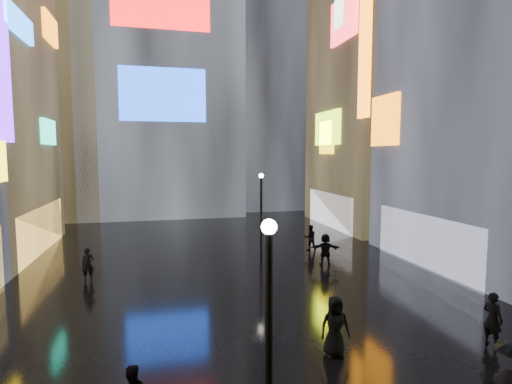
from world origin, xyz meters
name	(u,v)px	position (x,y,z in m)	size (l,w,h in m)	color
ground	(224,265)	(0.00, 20.00, 0.00)	(140.00, 140.00, 0.00)	black
building_right_mid	(510,2)	(15.98, 17.01, 14.99)	(10.28, 13.70, 30.00)	black
building_right_far	(384,68)	(15.98, 30.00, 13.98)	(10.28, 12.00, 28.00)	black
tower_main	(161,20)	(-3.00, 43.97, 21.01)	(16.00, 14.20, 42.00)	black
tower_flank_right	(262,67)	(9.00, 46.00, 17.00)	(12.00, 12.00, 34.00)	black
tower_flank_left	(49,88)	(-14.00, 42.00, 13.00)	(10.00, 10.00, 26.00)	black
lamp_near	(269,335)	(-1.51, 4.74, 2.94)	(0.30, 0.30, 5.20)	black
lamp_far	(261,209)	(2.74, 21.92, 2.94)	(0.30, 0.30, 5.20)	black
pedestrian_4	(335,326)	(1.83, 8.88, 0.97)	(0.94, 0.61, 1.93)	black
pedestrian_5	(325,249)	(5.73, 18.64, 0.92)	(1.71, 0.54, 1.84)	black
pedestrian_6	(88,265)	(-7.12, 18.80, 0.84)	(0.61, 0.40, 1.67)	black
pedestrian_7	(310,238)	(6.21, 22.24, 0.85)	(0.83, 0.65, 1.70)	black
umbrella_2	(336,283)	(1.83, 8.88, 2.36)	(0.93, 0.95, 0.86)	black
pedestrian_8	(493,319)	(7.25, 8.26, 0.91)	(0.67, 0.44, 1.83)	black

